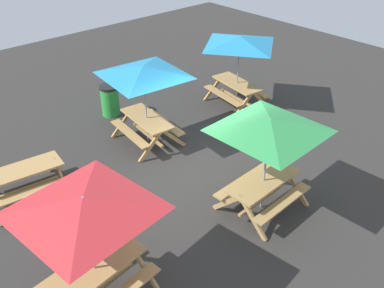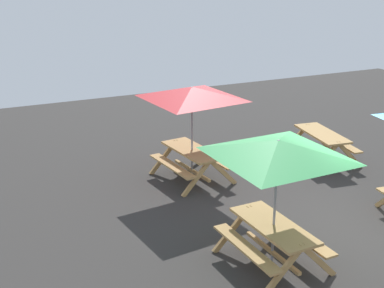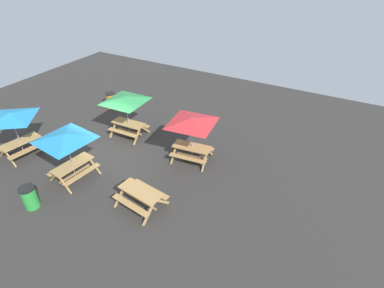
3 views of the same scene
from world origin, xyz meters
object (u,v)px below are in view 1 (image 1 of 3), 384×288
Objects in this scene: picnic_table_2 at (269,132)px; picnic_table_4 at (23,176)px; picnic_table_1 at (239,46)px; picnic_table_3 at (144,77)px; picnic_table_0 at (85,213)px; trash_bin_green at (110,100)px.

picnic_table_4 is at bearing 131.44° from picnic_table_2.
picnic_table_1 and picnic_table_3 have the same top height.
picnic_table_3 is at bearing 97.74° from picnic_table_1.
trash_bin_green is (4.01, 5.79, -1.49)m from picnic_table_0.
picnic_table_2 is 6.30m from trash_bin_green.
picnic_table_1 is at bearing 46.95° from picnic_table_2.
picnic_table_1 is at bearing 18.97° from picnic_table_0.
picnic_table_1 is 1.19× the size of picnic_table_4.
picnic_table_3 is 3.88m from picnic_table_4.
trash_bin_green is at bearing 88.25° from picnic_table_2.
picnic_table_2 is 1.01× the size of picnic_table_3.
picnic_table_0 is at bearing -124.68° from trash_bin_green.
picnic_table_0 is at bearing 124.51° from picnic_table_1.
picnic_table_0 is at bearing 139.89° from picnic_table_3.
trash_bin_green is (0.13, 2.09, -1.49)m from picnic_table_3.
picnic_table_2 is 4.03m from picnic_table_3.
picnic_table_1 is at bearing -84.57° from picnic_table_3.
picnic_table_2 is at bearing -89.54° from trash_bin_green.
picnic_table_4 is 2.00× the size of trash_bin_green.
picnic_table_0 is 3.92m from picnic_table_4.
picnic_table_1 is 0.83× the size of picnic_table_2.
picnic_table_0 is 5.36m from picnic_table_3.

